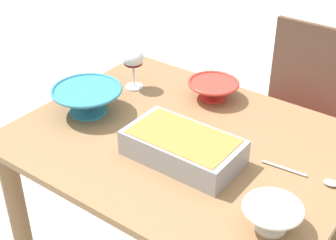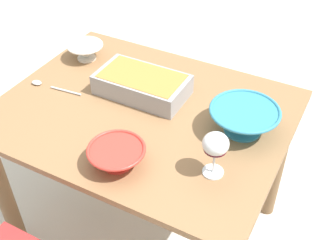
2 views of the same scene
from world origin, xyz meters
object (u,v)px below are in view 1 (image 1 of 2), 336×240
at_px(chair, 299,113).
at_px(mixing_bowl, 213,89).
at_px(serving_bowl, 272,216).
at_px(dining_table, 184,173).
at_px(casserole_dish, 183,146).
at_px(wine_glass, 133,60).
at_px(serving_spoon, 315,178).
at_px(small_bowl, 88,99).

relative_size(chair, mixing_bowl, 4.47).
bearing_deg(chair, serving_bowl, 107.63).
relative_size(dining_table, mixing_bowl, 5.69).
distance_m(casserole_dish, mixing_bowl, 0.41).
bearing_deg(serving_bowl, wine_glass, -26.29).
height_order(chair, serving_spoon, chair).
distance_m(serving_bowl, serving_spoon, 0.26).
height_order(dining_table, serving_spoon, serving_spoon).
relative_size(dining_table, serving_bowl, 6.89).
distance_m(wine_glass, small_bowl, 0.25).
relative_size(chair, small_bowl, 3.43).
relative_size(chair, serving_spoon, 3.68).
bearing_deg(serving_spoon, dining_table, 6.76).
bearing_deg(mixing_bowl, wine_glass, 20.36).
distance_m(wine_glass, casserole_dish, 0.51).
relative_size(casserole_dish, small_bowl, 1.42).
relative_size(wine_glass, casserole_dish, 0.45).
bearing_deg(wine_glass, casserole_dish, 147.20).
xyz_separation_m(dining_table, serving_bowl, (-0.42, 0.21, 0.19)).
distance_m(mixing_bowl, serving_spoon, 0.56).
xyz_separation_m(chair, wine_glass, (0.47, 0.61, 0.37)).
height_order(mixing_bowl, serving_spoon, mixing_bowl).
distance_m(mixing_bowl, serving_bowl, 0.70).
xyz_separation_m(casserole_dish, small_bowl, (0.44, -0.03, 0.01)).
relative_size(casserole_dish, serving_spoon, 1.53).
height_order(wine_glass, small_bowl, wine_glass).
distance_m(wine_glass, serving_bowl, 0.88).
height_order(wine_glass, serving_spoon, wine_glass).
xyz_separation_m(chair, serving_spoon, (-0.33, 0.74, 0.26)).
distance_m(chair, serving_bowl, 1.09).
height_order(dining_table, small_bowl, small_bowl).
xyz_separation_m(wine_glass, casserole_dish, (-0.43, 0.28, -0.07)).
bearing_deg(casserole_dish, small_bowl, -3.93).
distance_m(chair, wine_glass, 0.85).
xyz_separation_m(chair, casserole_dish, (0.04, 0.89, 0.30)).
height_order(casserole_dish, mixing_bowl, casserole_dish).
height_order(chair, serving_bowl, chair).
xyz_separation_m(wine_glass, serving_spoon, (-0.81, 0.13, -0.11)).
bearing_deg(wine_glass, small_bowl, 87.02).
distance_m(casserole_dish, small_bowl, 0.44).
xyz_separation_m(casserole_dish, mixing_bowl, (0.13, -0.39, -0.01)).
bearing_deg(serving_spoon, wine_glass, -9.13).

